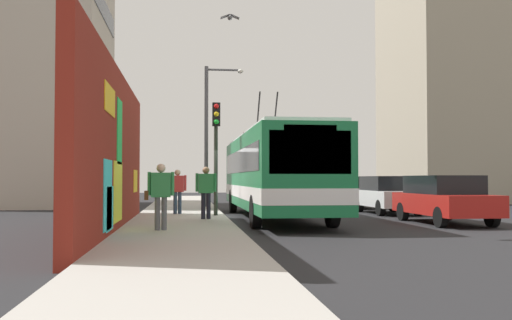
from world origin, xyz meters
TOP-DOWN VIEW (x-y plane):
  - ground_plane at (0.00, 0.00)m, footprint 80.00×80.00m
  - sidewalk_slab at (0.00, 1.60)m, footprint 48.00×3.20m
  - graffiti_wall at (-4.41, 3.35)m, footprint 13.21×0.32m
  - building_far_left at (12.03, 9.20)m, footprint 8.98×6.58m
  - building_far_right at (14.58, -17.00)m, footprint 8.66×9.90m
  - city_bus at (0.57, -1.80)m, footprint 12.52×2.62m
  - parked_car_red at (-2.39, -7.00)m, footprint 4.54×1.86m
  - parked_car_white at (2.92, -7.00)m, footprint 4.16×1.77m
  - parked_car_champagne at (8.14, -7.00)m, footprint 4.83×1.92m
  - parked_car_navy at (14.28, -7.00)m, footprint 4.25×1.94m
  - pedestrian_midblock at (1.48, 1.73)m, footprint 0.22×0.67m
  - pedestrian_near_wall at (-5.33, 2.08)m, footprint 0.23×0.76m
  - pedestrian_at_curb at (-1.41, 0.77)m, footprint 0.23×0.69m
  - traffic_light at (0.23, 0.35)m, footprint 0.49×0.28m
  - street_lamp at (6.97, 0.24)m, footprint 0.44×1.86m

SIDE VIEW (x-z plane):
  - ground_plane at x=0.00m, z-range 0.00..0.00m
  - sidewalk_slab at x=0.00m, z-range 0.00..0.15m
  - parked_car_white at x=2.92m, z-range 0.04..1.62m
  - parked_car_navy at x=14.28m, z-range 0.04..1.62m
  - parked_car_red at x=-2.39m, z-range 0.04..1.62m
  - parked_car_champagne at x=8.14m, z-range 0.05..1.63m
  - pedestrian_midblock at x=1.48m, z-range 0.30..1.96m
  - pedestrian_near_wall at x=-5.33m, z-range 0.30..2.02m
  - pedestrian_at_curb at x=-1.41m, z-range 0.31..2.03m
  - city_bus at x=0.57m, z-range -0.71..4.20m
  - graffiti_wall at x=-4.41m, z-range -0.01..4.39m
  - traffic_light at x=0.23m, z-range 0.86..4.94m
  - street_lamp at x=6.97m, z-range 0.65..7.36m
  - building_far_left at x=12.03m, z-range 0.00..13.14m
  - building_far_right at x=14.58m, z-range 0.00..21.95m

